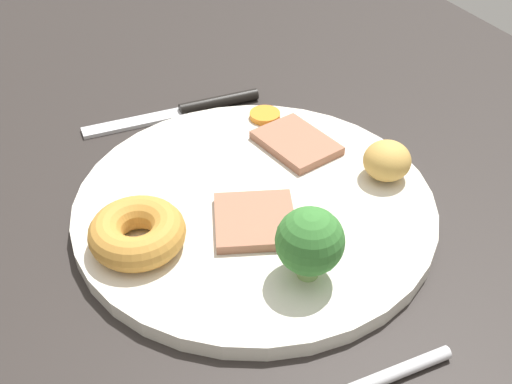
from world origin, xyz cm
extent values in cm
cube|color=#2B2623|center=(0.00, 0.00, 1.80)|extent=(120.00, 84.00, 3.60)
cylinder|color=silver|center=(-0.28, 2.01, 4.30)|extent=(29.81, 29.81, 1.40)
cube|color=#9E664C|center=(5.21, -4.75, 5.40)|extent=(8.20, 6.61, 0.80)
cube|color=#9E664C|center=(-2.76, 3.30, 5.40)|extent=(8.21, 8.13, 0.80)
torus|color=#C68938|center=(-1.06, 12.23, 6.31)|extent=(7.31, 7.31, 2.61)
ellipsoid|color=tan|center=(-2.08, -9.46, 6.67)|extent=(5.34, 5.38, 3.33)
cylinder|color=orange|center=(10.83, -4.34, 5.29)|extent=(3.00, 3.00, 0.58)
cylinder|color=#8CB766|center=(-9.25, 2.25, 5.80)|extent=(1.56, 1.56, 1.60)
sphere|color=#387A33|center=(-9.25, 2.25, 8.30)|extent=(4.87, 4.87, 4.87)
cylinder|color=silver|center=(-18.34, 1.65, 4.05)|extent=(1.31, 9.53, 0.90)
cylinder|color=black|center=(16.84, -2.01, 4.20)|extent=(1.74, 8.56, 1.20)
cube|color=silver|center=(17.41, 6.98, 3.80)|extent=(2.37, 10.59, 0.40)
camera|label=1|loc=(-35.56, 19.13, 37.94)|focal=43.77mm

